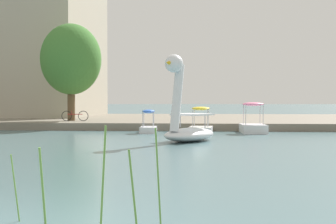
{
  "coord_description": "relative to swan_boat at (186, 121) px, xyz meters",
  "views": [
    {
      "loc": [
        2.9,
        -5.51,
        1.79
      ],
      "look_at": [
        1.26,
        17.42,
        1.21
      ],
      "focal_mm": 47.86,
      "sensor_mm": 36.0,
      "label": 1
    }
  ],
  "objects": [
    {
      "name": "shore_bank_far",
      "position": [
        -2.31,
        16.29,
        -0.66
      ],
      "size": [
        146.11,
        19.09,
        0.45
      ],
      "primitive_type": "cube",
      "color": "slate",
      "rests_on": "ground_plane"
    },
    {
      "name": "pedal_boat_pink",
      "position": [
        3.54,
        5.59,
        -0.4
      ],
      "size": [
        1.39,
        2.23,
        1.71
      ],
      "color": "white",
      "rests_on": "ground_plane"
    },
    {
      "name": "reed_clump_foreground",
      "position": [
        -1.27,
        -13.89,
        -0.26
      ],
      "size": [
        3.24,
        1.73,
        1.46
      ],
      "color": "#669942",
      "rests_on": "ground_plane"
    },
    {
      "name": "swan_boat",
      "position": [
        0.0,
        0.0,
        0.0
      ],
      "size": [
        3.02,
        3.61,
        3.73
      ],
      "color": "white",
      "rests_on": "ground_plane"
    },
    {
      "name": "pedal_boat_yellow",
      "position": [
        0.63,
        5.59,
        -0.46
      ],
      "size": [
        1.42,
        2.13,
        1.46
      ],
      "color": "white",
      "rests_on": "ground_plane"
    },
    {
      "name": "apartment_block",
      "position": [
        -17.16,
        19.19,
        7.43
      ],
      "size": [
        17.23,
        11.92,
        15.73
      ],
      "primitive_type": "cube",
      "rotation": [
        0.0,
        0.0,
        -0.06
      ],
      "color": "#B2A893",
      "rests_on": "shore_bank_far"
    },
    {
      "name": "tree_broadleaf_behind_dock",
      "position": [
        -8.03,
        9.9,
        3.66
      ],
      "size": [
        4.05,
        3.94,
        6.49
      ],
      "color": "brown",
      "rests_on": "shore_bank_far"
    },
    {
      "name": "bicycle_parked",
      "position": [
        -7.62,
        9.34,
        -0.09
      ],
      "size": [
        1.76,
        0.19,
        0.69
      ],
      "color": "black",
      "rests_on": "shore_bank_far"
    },
    {
      "name": "pedal_boat_blue",
      "position": [
        -2.29,
        5.25,
        -0.49
      ],
      "size": [
        0.96,
        1.77,
        1.3
      ],
      "color": "white",
      "rests_on": "ground_plane"
    }
  ]
}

